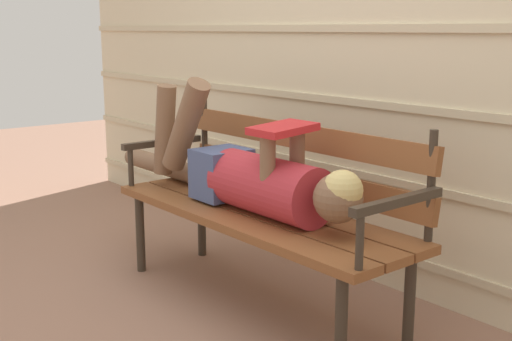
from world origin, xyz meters
TOP-DOWN VIEW (x-y plane):
  - ground_plane at (0.00, 0.00)m, footprint 12.00×12.00m
  - house_siding at (0.00, 0.76)m, footprint 5.30×0.08m
  - park_bench at (0.00, 0.18)m, footprint 1.57×0.50m
  - reclining_person at (-0.07, 0.11)m, footprint 1.78×0.26m

SIDE VIEW (x-z plane):
  - ground_plane at x=0.00m, z-range 0.00..0.00m
  - park_bench at x=0.00m, z-range 0.05..0.90m
  - reclining_person at x=-0.07m, z-range 0.31..0.87m
  - house_siding at x=0.00m, z-range 0.00..2.42m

